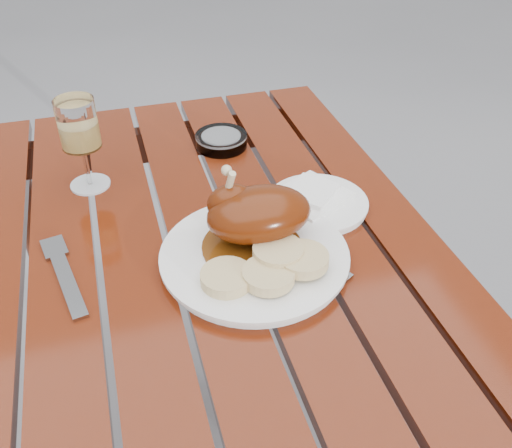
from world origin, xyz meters
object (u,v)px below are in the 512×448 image
at_px(wine_glass, 82,145).
at_px(ashtray, 221,140).
at_px(table, 216,394).
at_px(dinner_plate, 254,257).
at_px(side_plate, 318,204).

xyz_separation_m(wine_glass, ashtray, (0.28, 0.08, -0.08)).
xyz_separation_m(table, wine_glass, (-0.17, 0.27, 0.47)).
bearing_deg(table, dinner_plate, -26.91).
bearing_deg(wine_glass, ashtray, 15.76).
bearing_deg(dinner_plate, ashtray, 84.59).
xyz_separation_m(side_plate, ashtray, (-0.12, 0.27, 0.01)).
bearing_deg(dinner_plate, wine_glass, 128.51).
bearing_deg(table, wine_glass, 122.48).
distance_m(dinner_plate, wine_glass, 0.40).
height_order(dinner_plate, wine_glass, wine_glass).
distance_m(table, side_plate, 0.45).
xyz_separation_m(wine_glass, side_plate, (0.40, -0.19, -0.08)).
bearing_deg(wine_glass, side_plate, -25.69).
bearing_deg(table, ashtray, 72.71).
xyz_separation_m(dinner_plate, wine_glass, (-0.25, 0.31, 0.08)).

